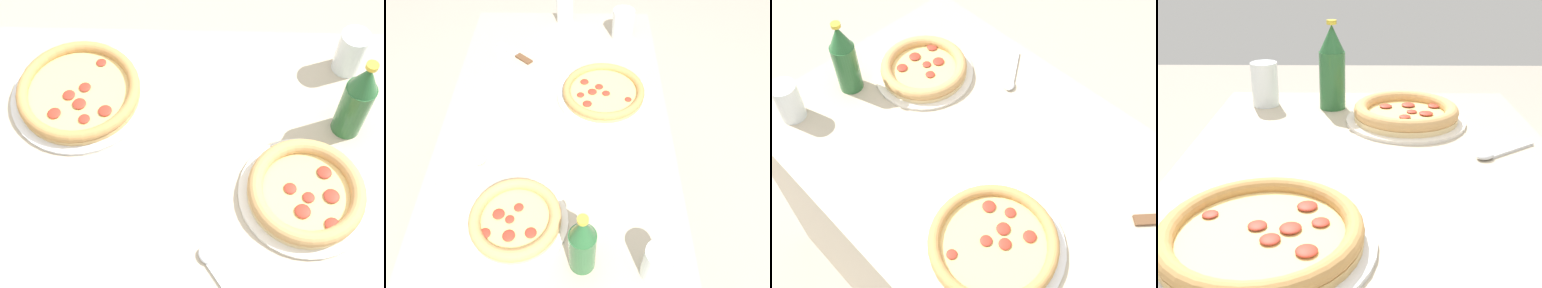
# 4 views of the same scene
# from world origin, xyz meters

# --- Properties ---
(ground_plane) EXTENTS (8.00, 8.00, 0.00)m
(ground_plane) POSITION_xyz_m (0.00, 0.00, 0.00)
(ground_plane) COLOR #A89E8E
(table) EXTENTS (1.27, 0.74, 0.73)m
(table) POSITION_xyz_m (0.00, 0.00, 0.37)
(table) COLOR #B7A88E
(table) RESTS_ON ground_plane
(pizza_veggie) EXTENTS (0.27, 0.27, 0.05)m
(pizza_veggie) POSITION_xyz_m (0.40, -0.09, 0.76)
(pizza_veggie) COLOR silver
(pizza_veggie) RESTS_ON table
(pizza_pepperoni) EXTENTS (0.32, 0.32, 0.04)m
(pizza_pepperoni) POSITION_xyz_m (-0.10, 0.16, 0.75)
(pizza_pepperoni) COLOR silver
(pizza_pepperoni) RESTS_ON table
(glass_water) EXTENTS (0.07, 0.07, 0.11)m
(glass_water) POSITION_xyz_m (0.53, 0.26, 0.79)
(glass_water) COLOR white
(glass_water) RESTS_ON table
(beer_bottle) EXTENTS (0.06, 0.06, 0.22)m
(beer_bottle) POSITION_xyz_m (0.51, 0.09, 0.84)
(beer_bottle) COLOR #286033
(beer_bottle) RESTS_ON table
(spoon) EXTENTS (0.11, 0.14, 0.01)m
(spoon) POSITION_xyz_m (0.22, -0.25, 0.74)
(spoon) COLOR silver
(spoon) RESTS_ON table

